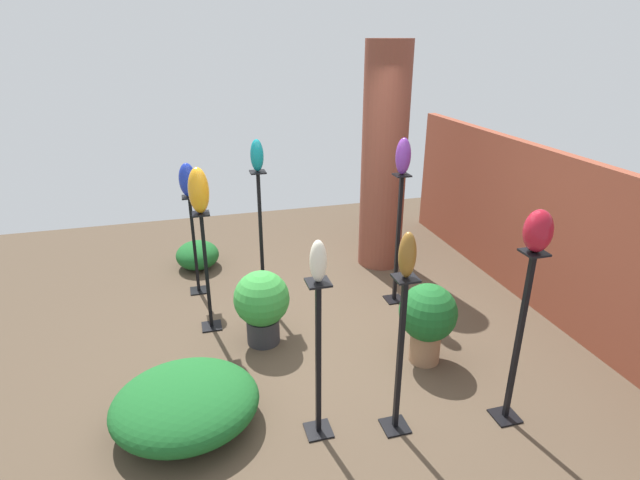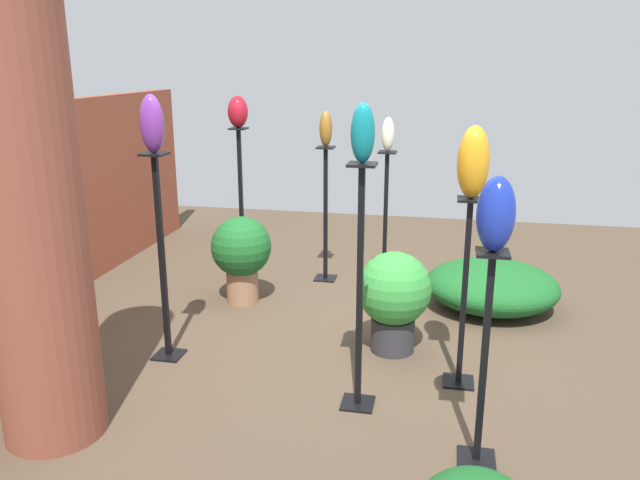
# 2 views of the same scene
# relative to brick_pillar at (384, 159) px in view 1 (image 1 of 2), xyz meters

# --- Properties ---
(ground_plane) EXTENTS (8.00, 8.00, 0.00)m
(ground_plane) POSITION_rel_brick_pillar_xyz_m (1.57, -1.27, -1.38)
(ground_plane) COLOR #4C3D2D
(brick_wall_back) EXTENTS (5.60, 0.12, 1.72)m
(brick_wall_back) POSITION_rel_brick_pillar_xyz_m (1.57, 1.24, -0.52)
(brick_wall_back) COLOR brown
(brick_wall_back) RESTS_ON ground
(brick_pillar) EXTENTS (0.56, 0.56, 2.76)m
(brick_pillar) POSITION_rel_brick_pillar_xyz_m (0.00, 0.00, 0.00)
(brick_pillar) COLOR brown
(brick_pillar) RESTS_ON ground
(pedestal_violet) EXTENTS (0.20, 0.20, 1.47)m
(pedestal_violet) POSITION_rel_brick_pillar_xyz_m (1.01, -0.22, -0.70)
(pedestal_violet) COLOR black
(pedestal_violet) RESTS_ON ground
(pedestal_ivory) EXTENTS (0.20, 0.20, 1.28)m
(pedestal_ivory) POSITION_rel_brick_pillar_xyz_m (2.75, -1.59, -0.79)
(pedestal_ivory) COLOR black
(pedestal_ivory) RESTS_ON ground
(pedestal_teal) EXTENTS (0.20, 0.20, 1.51)m
(pedestal_teal) POSITION_rel_brick_pillar_xyz_m (0.63, -1.65, -0.68)
(pedestal_teal) COLOR black
(pedestal_teal) RESTS_ON ground
(pedestal_ruby) EXTENTS (0.20, 0.20, 1.43)m
(pedestal_ruby) POSITION_rel_brick_pillar_xyz_m (2.99, -0.13, -0.72)
(pedestal_ruby) COLOR black
(pedestal_ruby) RESTS_ON ground
(pedestal_amber) EXTENTS (0.20, 0.20, 1.25)m
(pedestal_amber) POSITION_rel_brick_pillar_xyz_m (1.03, -2.27, -0.81)
(pedestal_amber) COLOR black
(pedestal_amber) RESTS_ON ground
(pedestal_bronze) EXTENTS (0.20, 0.20, 1.29)m
(pedestal_bronze) POSITION_rel_brick_pillar_xyz_m (2.86, -1.01, -0.79)
(pedestal_bronze) COLOR black
(pedestal_bronze) RESTS_ON ground
(pedestal_cobalt) EXTENTS (0.20, 0.20, 1.17)m
(pedestal_cobalt) POSITION_rel_brick_pillar_xyz_m (0.20, -2.35, -0.85)
(pedestal_cobalt) COLOR black
(pedestal_cobalt) RESTS_ON ground
(art_vase_violet) EXTENTS (0.15, 0.16, 0.38)m
(art_vase_violet) POSITION_rel_brick_pillar_xyz_m (1.01, -0.22, 0.28)
(art_vase_violet) COLOR #6B2D8C
(art_vase_violet) RESTS_ON pedestal_violet
(art_vase_ivory) EXTENTS (0.12, 0.11, 0.30)m
(art_vase_ivory) POSITION_rel_brick_pillar_xyz_m (2.75, -1.59, 0.05)
(art_vase_ivory) COLOR beige
(art_vase_ivory) RESTS_ON pedestal_ivory
(art_vase_teal) EXTENTS (0.13, 0.14, 0.33)m
(art_vase_teal) POSITION_rel_brick_pillar_xyz_m (0.63, -1.65, 0.29)
(art_vase_teal) COLOR #0F727A
(art_vase_teal) RESTS_ON pedestal_teal
(art_vase_ruby) EXTENTS (0.20, 0.19, 0.30)m
(art_vase_ruby) POSITION_rel_brick_pillar_xyz_m (2.99, -0.13, 0.20)
(art_vase_ruby) COLOR maroon
(art_vase_ruby) RESTS_ON pedestal_ruby
(art_vase_amber) EXTENTS (0.21, 0.19, 0.44)m
(art_vase_amber) POSITION_rel_brick_pillar_xyz_m (1.03, -2.27, 0.09)
(art_vase_amber) COLOR orange
(art_vase_amber) RESTS_ON pedestal_amber
(art_vase_bronze) EXTENTS (0.13, 0.12, 0.33)m
(art_vase_bronze) POSITION_rel_brick_pillar_xyz_m (2.86, -1.01, 0.07)
(art_vase_bronze) COLOR brown
(art_vase_bronze) RESTS_ON pedestal_bronze
(art_vase_cobalt) EXTENTS (0.19, 0.18, 0.37)m
(art_vase_cobalt) POSITION_rel_brick_pillar_xyz_m (0.20, -2.35, -0.03)
(art_vase_cobalt) COLOR #192D9E
(art_vase_cobalt) RESTS_ON pedestal_cobalt
(potted_plant_mid_right) EXTENTS (0.54, 0.54, 0.75)m
(potted_plant_mid_right) POSITION_rel_brick_pillar_xyz_m (1.44, -1.79, -0.95)
(potted_plant_mid_right) COLOR #2D2D33
(potted_plant_mid_right) RESTS_ON ground
(potted_plant_front_left) EXTENTS (0.52, 0.52, 0.77)m
(potted_plant_front_left) POSITION_rel_brick_pillar_xyz_m (2.14, -0.41, -0.92)
(potted_plant_front_left) COLOR #936B4C
(potted_plant_front_left) RESTS_ON ground
(foliage_bed_east) EXTENTS (1.02, 1.12, 0.41)m
(foliage_bed_east) POSITION_rel_brick_pillar_xyz_m (2.41, -2.55, -1.18)
(foliage_bed_east) COLOR #195923
(foliage_bed_east) RESTS_ON ground
(foliage_bed_west) EXTENTS (0.61, 0.54, 0.34)m
(foliage_bed_west) POSITION_rel_brick_pillar_xyz_m (-0.48, -2.33, -1.21)
(foliage_bed_west) COLOR #195923
(foliage_bed_west) RESTS_ON ground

